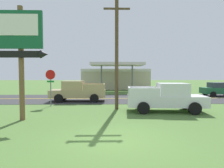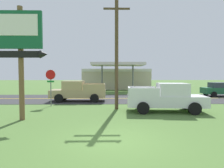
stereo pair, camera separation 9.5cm
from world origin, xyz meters
name	(u,v)px [view 1 (the left image)]	position (x,y,z in m)	size (l,w,h in m)	color
ground_plane	(117,141)	(0.00, 0.00, 0.00)	(180.00, 180.00, 0.00)	#4C7033
road_asphalt	(111,98)	(0.00, 13.00, 0.01)	(140.00, 8.00, 0.02)	#333335
road_centre_line	(111,98)	(0.00, 13.00, 0.02)	(126.00, 0.20, 0.01)	gold
motel_sign	(21,43)	(-5.06, 3.34, 4.25)	(2.78, 0.54, 6.28)	brown
stop_sign	(51,81)	(-4.95, 8.18, 2.03)	(0.80, 0.08, 2.95)	slate
utility_pole	(117,46)	(0.31, 6.72, 4.63)	(2.12, 0.26, 8.60)	brown
gas_station	(115,78)	(1.12, 27.81, 1.94)	(12.00, 11.50, 4.40)	beige
pickup_white_parked_on_lawn	(166,98)	(3.69, 5.70, 0.96)	(5.35, 2.57, 1.96)	silver
pickup_tan_on_road	(77,91)	(-3.25, 11.00, 0.96)	(5.20, 2.24, 1.96)	tan
car_green_near_lane	(220,89)	(13.03, 15.00, 0.83)	(4.20, 2.00, 1.64)	#1E6038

